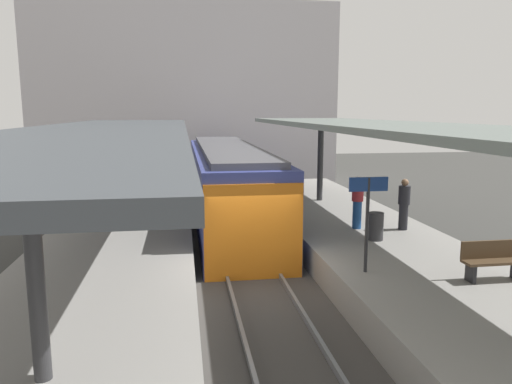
{
  "coord_description": "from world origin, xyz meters",
  "views": [
    {
      "loc": [
        -1.81,
        -11.42,
        4.67
      ],
      "look_at": [
        0.72,
        5.1,
        1.85
      ],
      "focal_mm": 33.72,
      "sensor_mm": 36.0,
      "label": 1
    }
  ],
  "objects_px": {
    "litter_bin": "(376,226)",
    "passenger_mid_platform": "(357,202)",
    "platform_bench": "(493,259)",
    "passenger_near_bench": "(404,204)",
    "platform_sign": "(368,203)",
    "commuter_train": "(228,184)"
  },
  "relations": [
    {
      "from": "passenger_mid_platform",
      "to": "litter_bin",
      "type": "bearing_deg",
      "value": -88.44
    },
    {
      "from": "commuter_train",
      "to": "passenger_near_bench",
      "type": "relative_size",
      "value": 8.96
    },
    {
      "from": "platform_sign",
      "to": "passenger_near_bench",
      "type": "distance_m",
      "value": 4.6
    },
    {
      "from": "litter_bin",
      "to": "passenger_mid_platform",
      "type": "xyz_separation_m",
      "value": [
        -0.04,
        1.41,
        0.46
      ]
    },
    {
      "from": "passenger_near_bench",
      "to": "passenger_mid_platform",
      "type": "distance_m",
      "value": 1.43
    },
    {
      "from": "commuter_train",
      "to": "platform_sign",
      "type": "height_order",
      "value": "commuter_train"
    },
    {
      "from": "platform_sign",
      "to": "passenger_mid_platform",
      "type": "relative_size",
      "value": 1.34
    },
    {
      "from": "passenger_mid_platform",
      "to": "platform_bench",
      "type": "bearing_deg",
      "value": -75.61
    },
    {
      "from": "platform_sign",
      "to": "passenger_mid_platform",
      "type": "xyz_separation_m",
      "value": [
        1.29,
        4.03,
        -0.77
      ]
    },
    {
      "from": "platform_bench",
      "to": "passenger_near_bench",
      "type": "bearing_deg",
      "value": 88.68
    },
    {
      "from": "commuter_train",
      "to": "platform_sign",
      "type": "bearing_deg",
      "value": -75.98
    },
    {
      "from": "litter_bin",
      "to": "passenger_mid_platform",
      "type": "relative_size",
      "value": 0.48
    },
    {
      "from": "litter_bin",
      "to": "passenger_mid_platform",
      "type": "distance_m",
      "value": 1.48
    },
    {
      "from": "commuter_train",
      "to": "passenger_near_bench",
      "type": "xyz_separation_m",
      "value": [
        4.97,
        -5.55,
        0.1
      ]
    },
    {
      "from": "commuter_train",
      "to": "passenger_near_bench",
      "type": "distance_m",
      "value": 7.45
    },
    {
      "from": "passenger_mid_platform",
      "to": "passenger_near_bench",
      "type": "bearing_deg",
      "value": -15.02
    },
    {
      "from": "commuter_train",
      "to": "litter_bin",
      "type": "distance_m",
      "value": 7.53
    },
    {
      "from": "commuter_train",
      "to": "platform_bench",
      "type": "xyz_separation_m",
      "value": [
        4.86,
        -10.14,
        -0.26
      ]
    },
    {
      "from": "platform_bench",
      "to": "litter_bin",
      "type": "distance_m",
      "value": 3.75
    },
    {
      "from": "platform_sign",
      "to": "passenger_mid_platform",
      "type": "height_order",
      "value": "platform_sign"
    },
    {
      "from": "platform_sign",
      "to": "platform_bench",
      "type": "bearing_deg",
      "value": -19.77
    },
    {
      "from": "commuter_train",
      "to": "platform_sign",
      "type": "distance_m",
      "value": 9.54
    }
  ]
}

